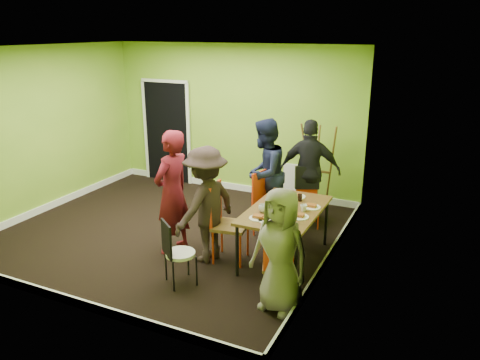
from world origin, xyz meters
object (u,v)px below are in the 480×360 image
object	(u,v)px
dining_table	(285,212)
chair_front_end	(278,262)
chair_back_end	(307,184)
blue_bottle	(291,214)
orange_bottle	(291,200)
person_left_near	(206,205)
chair_bentwood	(176,250)
person_left_far	(264,174)
person_front_end	(280,251)
chair_left_near	(224,218)
thermos	(284,201)
chair_left_far	(265,200)
easel	(318,169)
person_back_end	(310,171)
person_standing	(172,193)

from	to	relation	value
dining_table	chair_front_end	size ratio (longest dim) A/B	1.71
chair_back_end	blue_bottle	bearing A→B (deg)	76.41
blue_bottle	orange_bottle	distance (m)	0.64
blue_bottle	person_left_near	distance (m)	1.18
chair_front_end	chair_bentwood	bearing A→B (deg)	169.30
blue_bottle	person_left_far	size ratio (longest dim) A/B	0.12
blue_bottle	person_left_near	xyz separation A→B (m)	(-1.18, -0.05, -0.05)
dining_table	person_front_end	distance (m)	1.19
person_left_near	person_left_far	bearing A→B (deg)	-175.64
chair_left_near	orange_bottle	xyz separation A→B (m)	(0.75, 0.55, 0.18)
chair_back_end	chair_front_end	world-z (taller)	chair_back_end
chair_left_near	thermos	world-z (taller)	chair_left_near
chair_bentwood	blue_bottle	distance (m)	1.49
chair_left_far	person_left_near	distance (m)	1.23
blue_bottle	person_left_near	size ratio (longest dim) A/B	0.13
chair_front_end	person_left_near	distance (m)	1.40
chair_left_near	blue_bottle	size ratio (longest dim) A/B	5.36
easel	person_front_end	distance (m)	3.08
dining_table	person_front_end	bearing A→B (deg)	-72.87
person_left_far	person_back_end	xyz separation A→B (m)	(0.58, 0.55, -0.03)
chair_left_near	thermos	distance (m)	0.84
chair_left_far	chair_bentwood	distance (m)	1.93
chair_front_end	blue_bottle	bearing A→B (deg)	76.89
dining_table	chair_left_near	distance (m)	0.83
chair_bentwood	blue_bottle	world-z (taller)	blue_bottle
chair_back_end	thermos	world-z (taller)	thermos
chair_left_near	chair_front_end	size ratio (longest dim) A/B	1.24
dining_table	person_standing	distance (m)	1.58
chair_front_end	easel	bearing A→B (deg)	77.94
chair_back_end	person_left_near	world-z (taller)	person_left_near
chair_left_far	blue_bottle	xyz separation A→B (m)	(0.78, -1.08, 0.30)
thermos	person_left_near	size ratio (longest dim) A/B	0.13
blue_bottle	chair_left_near	bearing A→B (deg)	177.10
dining_table	person_left_near	bearing A→B (deg)	-155.63
person_back_end	person_front_end	world-z (taller)	person_back_end
thermos	person_standing	distance (m)	1.55
dining_table	chair_back_end	bearing A→B (deg)	95.27
chair_left_near	chair_back_end	size ratio (longest dim) A/B	1.16
chair_left_near	thermos	xyz separation A→B (m)	(0.72, 0.36, 0.24)
chair_left_far	chair_front_end	size ratio (longest dim) A/B	1.13
chair_back_end	thermos	size ratio (longest dim) A/B	4.48
chair_left_near	chair_back_end	world-z (taller)	chair_left_near
chair_back_end	chair_left_near	bearing A→B (deg)	45.87
chair_front_end	thermos	distance (m)	1.12
person_standing	person_left_far	distance (m)	1.61
chair_front_end	chair_back_end	bearing A→B (deg)	80.10
easel	person_standing	distance (m)	2.72
blue_bottle	chair_bentwood	bearing A→B (deg)	-146.24
orange_bottle	chair_left_far	bearing A→B (deg)	139.83
chair_left_far	easel	world-z (taller)	easel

